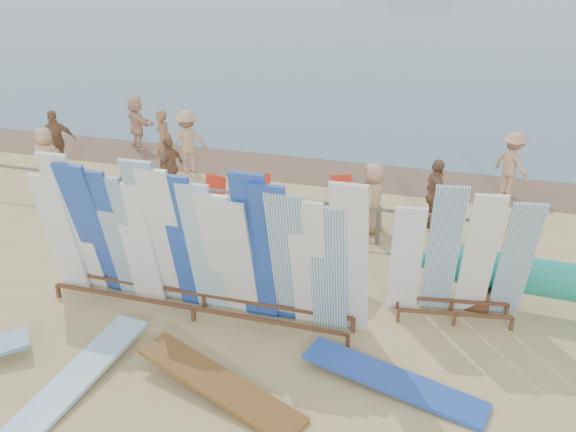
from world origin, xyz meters
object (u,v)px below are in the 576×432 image
(flat_board_b, at_px, (81,381))
(beach_chair_right, at_px, (259,198))
(side_surfboard_rack, at_px, (461,259))
(beachgoer_6, at_px, (373,198))
(beachgoer_3, at_px, (187,142))
(beachgoer_11, at_px, (137,122))
(beachgoer_1, at_px, (164,141))
(beachgoer_0, at_px, (47,158))
(beachgoer_9, at_px, (512,164))
(beachgoer_extra_1, at_px, (57,141))
(beachgoer_10, at_px, (435,196))
(beachgoer_4, at_px, (170,167))
(main_surfboard_rack, at_px, (195,248))
(stroller, at_px, (343,208))
(flat_board_d, at_px, (393,387))
(vendor_table, at_px, (336,271))
(flat_board_c, at_px, (220,395))
(beach_chair_left, at_px, (212,202))

(flat_board_b, bearing_deg, beach_chair_right, 91.93)
(side_surfboard_rack, bearing_deg, beachgoer_6, 113.19)
(beachgoer_3, relative_size, beachgoer_11, 1.06)
(side_surfboard_rack, distance_m, beachgoer_1, 9.67)
(beachgoer_0, bearing_deg, beachgoer_11, -102.47)
(beachgoer_9, distance_m, beachgoer_0, 11.78)
(beachgoer_3, distance_m, beachgoer_extra_1, 3.62)
(beachgoer_10, bearing_deg, beachgoer_4, 68.06)
(side_surfboard_rack, xyz_separation_m, beachgoer_6, (-1.94, 3.06, -0.36))
(beachgoer_3, bearing_deg, beachgoer_4, 66.48)
(main_surfboard_rack, xyz_separation_m, stroller, (1.62, 4.19, -0.83))
(beach_chair_right, xyz_separation_m, stroller, (2.18, -0.53, 0.22))
(beachgoer_3, height_order, beachgoer_1, beachgoer_1)
(beachgoer_extra_1, bearing_deg, beachgoer_10, 134.99)
(side_surfboard_rack, bearing_deg, flat_board_d, -119.26)
(stroller, height_order, beachgoer_9, beachgoer_9)
(vendor_table, relative_size, beachgoer_3, 0.71)
(beach_chair_right, bearing_deg, beachgoer_3, 139.61)
(flat_board_d, bearing_deg, flat_board_c, 124.16)
(beachgoer_4, bearing_deg, beachgoer_1, -138.46)
(flat_board_d, distance_m, beachgoer_1, 10.41)
(beachgoer_3, bearing_deg, flat_board_b, 69.41)
(flat_board_d, distance_m, flat_board_c, 2.48)
(beachgoer_3, distance_m, beachgoer_9, 8.51)
(beachgoer_3, distance_m, beachgoer_4, 1.84)
(flat_board_d, xyz_separation_m, beachgoer_4, (-6.32, 5.65, 0.78))
(flat_board_b, relative_size, beach_chair_left, 3.21)
(beach_chair_right, height_order, stroller, stroller)
(flat_board_b, distance_m, beachgoer_9, 11.22)
(flat_board_c, height_order, beachgoer_11, beachgoer_11)
(beachgoer_extra_1, relative_size, beachgoer_9, 1.04)
(beachgoer_10, bearing_deg, side_surfboard_rack, 169.83)
(beachgoer_3, xyz_separation_m, beachgoer_6, (5.52, -2.34, -0.08))
(side_surfboard_rack, bearing_deg, beachgoer_1, 137.77)
(vendor_table, bearing_deg, beachgoer_extra_1, 167.96)
(beachgoer_6, bearing_deg, beachgoer_9, 135.29)
(main_surfboard_rack, distance_m, beachgoer_6, 4.78)
(beachgoer_0, bearing_deg, flat_board_d, 146.89)
(side_surfboard_rack, height_order, beachgoer_1, side_surfboard_rack)
(beach_chair_left, distance_m, beachgoer_extra_1, 5.43)
(vendor_table, relative_size, beachgoer_extra_1, 0.72)
(side_surfboard_rack, distance_m, stroller, 4.09)
(beachgoer_10, xyz_separation_m, beachgoer_11, (-9.23, 3.46, -0.01))
(main_surfboard_rack, height_order, beachgoer_3, main_surfboard_rack)
(flat_board_d, xyz_separation_m, beachgoer_0, (-9.65, 5.31, 0.80))
(beach_chair_right, bearing_deg, main_surfboard_rack, -90.02)
(flat_board_d, xyz_separation_m, beachgoer_3, (-6.71, 7.45, 0.87))
(vendor_table, xyz_separation_m, beachgoer_10, (1.49, 3.14, 0.42))
(main_surfboard_rack, xyz_separation_m, beachgoer_0, (-6.19, 4.37, -0.48))
(beachgoer_11, bearing_deg, beachgoer_6, -170.20)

